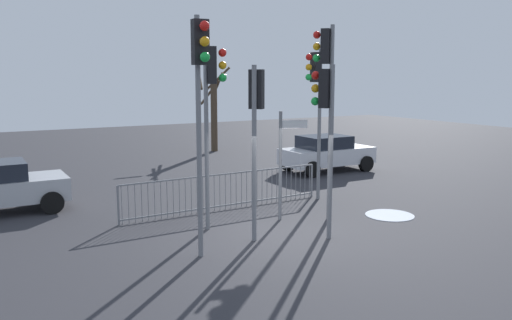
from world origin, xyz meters
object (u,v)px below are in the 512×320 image
Objects in this scene: traffic_light_rear_left at (200,84)px; bare_tree_left at (214,111)px; traffic_light_rear_right at (326,79)px; traffic_light_foreground_right at (212,94)px; car_white_trailing at (326,153)px; traffic_light_foreground_left at (326,112)px; direction_sign_post at (283,159)px; traffic_light_mid_left at (316,90)px; traffic_light_mid_right at (256,113)px.

bare_tree_left is at bearing -113.04° from traffic_light_rear_left.
traffic_light_rear_right reaches higher than traffic_light_foreground_right.
car_white_trailing is at bearing 150.33° from traffic_light_foreground_right.
traffic_light_rear_right reaches higher than traffic_light_foreground_left.
direction_sign_post reaches higher than car_white_trailing.
direction_sign_post is 0.78× the size of car_white_trailing.
traffic_light_foreground_left is 0.95× the size of bare_tree_left.
traffic_light_rear_right is 1.11× the size of traffic_light_mid_left.
traffic_light_rear_right is 1.11× the size of traffic_light_foreground_right.
traffic_light_rear_right is at bearing 21.58° from traffic_light_foreground_left.
traffic_light_foreground_right is 9.52m from car_white_trailing.
traffic_light_rear_left is at bearing 125.45° from traffic_light_mid_left.
direction_sign_post is 7.73m from car_white_trailing.
traffic_light_foreground_left is 4.01m from traffic_light_mid_left.
traffic_light_foreground_right is 1.07× the size of bare_tree_left.
bare_tree_left is (5.57, 14.14, -0.92)m from traffic_light_mid_right.
traffic_light_foreground_right is at bearing 104.55° from traffic_light_foreground_left.
traffic_light_rear_right is 1.19× the size of bare_tree_left.
traffic_light_foreground_right is at bearing 161.55° from traffic_light_mid_right.
traffic_light_mid_right is 0.88× the size of traffic_light_foreground_right.
traffic_light_rear_left is 1.34× the size of car_white_trailing.
traffic_light_mid_left reaches higher than direction_sign_post.
traffic_light_mid_left is (4.18, 1.38, 0.01)m from traffic_light_foreground_right.
traffic_light_foreground_left is 0.88× the size of traffic_light_mid_left.
direction_sign_post is at bearing -107.53° from bare_tree_left.
traffic_light_foreground_right is 4.40m from traffic_light_mid_left.
traffic_light_rear_left reaches higher than direction_sign_post.
traffic_light_rear_right is 1.89m from traffic_light_foreground_left.
traffic_light_rear_left is 3.20m from traffic_light_foreground_left.
traffic_light_rear_right is 2.72m from traffic_light_mid_right.
car_white_trailing is (7.54, 5.18, -2.65)m from traffic_light_foreground_right.
traffic_light_rear_left is 4.37m from traffic_light_rear_right.
traffic_light_rear_right is at bearing 63.67° from traffic_light_mid_right.
bare_tree_left is at bearing 43.58° from traffic_light_foreground_left.
traffic_light_foreground_left is (-1.05, -1.38, -0.75)m from traffic_light_rear_right.
traffic_light_mid_left reaches higher than car_white_trailing.
traffic_light_rear_left reaches higher than traffic_light_foreground_right.
direction_sign_post is at bearing 86.33° from traffic_light_mid_right.
car_white_trailing is (8.67, 7.05, -2.94)m from traffic_light_rear_left.
traffic_light_rear_left is at bearing 158.25° from traffic_light_rear_right.
traffic_light_mid_left is (2.18, 3.35, 0.40)m from traffic_light_foreground_left.
traffic_light_foreground_left is 0.88× the size of traffic_light_foreground_right.
traffic_light_foreground_left reaches higher than traffic_light_mid_right.
traffic_light_mid_right reaches higher than car_white_trailing.
direction_sign_post is at bearing 118.04° from traffic_light_rear_right.
traffic_light_rear_right is at bearing -127.80° from car_white_trailing.
traffic_light_foreground_left is (3.13, -0.09, -0.68)m from traffic_light_rear_left.
traffic_light_mid_right is (1.66, 0.61, -0.69)m from traffic_light_rear_left.
car_white_trailing is at bearing 59.70° from direction_sign_post.
traffic_light_foreground_right is (-0.54, 1.27, 0.41)m from traffic_light_mid_right.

